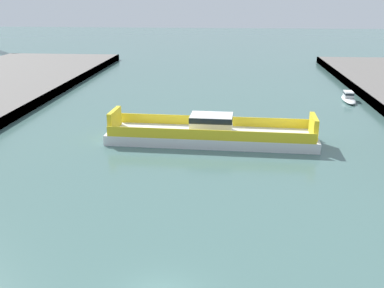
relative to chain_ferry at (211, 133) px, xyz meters
The scene contains 2 objects.
chain_ferry is the anchor object (origin of this frame).
moored_boat_near_right 29.38m from the chain_ferry, 46.88° to the left, with size 2.03×6.14×1.48m.
Camera 1 is at (3.42, -19.61, 15.68)m, focal length 41.60 mm.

